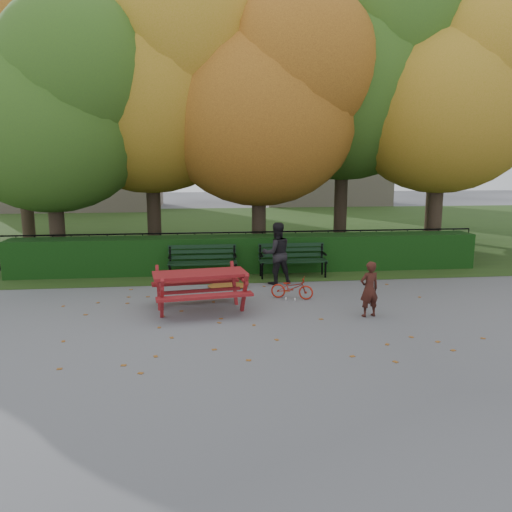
{
  "coord_description": "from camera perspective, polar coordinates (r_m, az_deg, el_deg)",
  "views": [
    {
      "loc": [
        -1.4,
        -9.26,
        2.99
      ],
      "look_at": [
        -0.15,
        1.42,
        1.0
      ],
      "focal_mm": 35.0,
      "sensor_mm": 36.0,
      "label": 1
    }
  ],
  "objects": [
    {
      "name": "leaf_scatter",
      "position": [
        10.12,
        1.58,
        -6.68
      ],
      "size": [
        9.0,
        5.7,
        0.01
      ],
      "primitive_type": null,
      "color": "brown",
      "rests_on": "ground"
    },
    {
      "name": "hedge",
      "position": [
        14.06,
        -0.86,
        0.28
      ],
      "size": [
        13.0,
        0.9,
        1.0
      ],
      "primitive_type": "cube",
      "color": "black",
      "rests_on": "ground"
    },
    {
      "name": "tree_d",
      "position": [
        17.57,
        11.63,
        20.08
      ],
      "size": [
        7.14,
        6.8,
        9.58
      ],
      "color": "#31221A",
      "rests_on": "ground"
    },
    {
      "name": "child",
      "position": [
        10.11,
        12.82,
        -3.71
      ],
      "size": [
        0.46,
        0.35,
        1.12
      ],
      "primitive_type": "imported",
      "rotation": [
        0.0,
        0.0,
        3.36
      ],
      "color": "#3B1913",
      "rests_on": "ground"
    },
    {
      "name": "picnic_table",
      "position": [
        10.3,
        -6.41,
        -2.85
      ],
      "size": [
        2.09,
        1.78,
        0.92
      ],
      "rotation": [
        0.0,
        0.0,
        0.15
      ],
      "color": "maroon",
      "rests_on": "ground"
    },
    {
      "name": "iron_fence",
      "position": [
        14.83,
        -1.17,
        0.96
      ],
      "size": [
        14.0,
        0.04,
        1.02
      ],
      "color": "black",
      "rests_on": "ground"
    },
    {
      "name": "tree_e",
      "position": [
        17.12,
        21.93,
        16.78
      ],
      "size": [
        6.09,
        5.8,
        8.16
      ],
      "color": "#31221A",
      "rests_on": "ground"
    },
    {
      "name": "ground",
      "position": [
        9.83,
        1.84,
        -7.22
      ],
      "size": [
        90.0,
        90.0,
        0.0
      ],
      "primitive_type": "plane",
      "color": "slate",
      "rests_on": "ground"
    },
    {
      "name": "leaf_pile",
      "position": [
        12.32,
        -3.22,
        -3.41
      ],
      "size": [
        1.06,
        0.78,
        0.07
      ],
      "primitive_type": "ellipsoid",
      "rotation": [
        0.0,
        0.0,
        -0.08
      ],
      "color": "brown",
      "rests_on": "ground"
    },
    {
      "name": "tree_a",
      "position": [
        15.39,
        -21.71,
        15.47
      ],
      "size": [
        5.88,
        5.6,
        7.48
      ],
      "color": "#31221A",
      "rests_on": "ground"
    },
    {
      "name": "grass_strip",
      "position": [
        23.5,
        -3.21,
        3.17
      ],
      "size": [
        90.0,
        90.0,
        0.0
      ],
      "primitive_type": "plane",
      "color": "#263C16",
      "rests_on": "ground"
    },
    {
      "name": "tree_g",
      "position": [
        21.5,
        21.17,
        16.17
      ],
      "size": [
        6.3,
        6.0,
        8.55
      ],
      "color": "#31221A",
      "rests_on": "ground"
    },
    {
      "name": "adult",
      "position": [
        12.51,
        2.36,
        0.31
      ],
      "size": [
        0.85,
        0.72,
        1.56
      ],
      "primitive_type": "imported",
      "rotation": [
        0.0,
        0.0,
        3.32
      ],
      "color": "black",
      "rests_on": "ground"
    },
    {
      "name": "tree_b",
      "position": [
        16.22,
        -10.88,
        18.86
      ],
      "size": [
        6.72,
        6.4,
        8.79
      ],
      "color": "#31221A",
      "rests_on": "ground"
    },
    {
      "name": "tree_f",
      "position": [
        19.56,
        -24.87,
        17.5
      ],
      "size": [
        6.93,
        6.6,
        9.19
      ],
      "color": "#31221A",
      "rests_on": "ground"
    },
    {
      "name": "bicycle",
      "position": [
        11.24,
        4.14,
        -3.64
      ],
      "size": [
        1.01,
        0.64,
        0.5
      ],
      "primitive_type": "imported",
      "rotation": [
        0.0,
        0.0,
        1.22
      ],
      "color": "#AB1F0F",
      "rests_on": "ground"
    },
    {
      "name": "building_right",
      "position": [
        38.55,
        7.72,
        14.87
      ],
      "size": [
        9.0,
        6.0,
        12.0
      ],
      "primitive_type": "cube",
      "color": "tan",
      "rests_on": "ground"
    },
    {
      "name": "bench_right",
      "position": [
        13.43,
        4.16,
        -0.14
      ],
      "size": [
        1.8,
        0.57,
        0.88
      ],
      "color": "black",
      "rests_on": "ground"
    },
    {
      "name": "tree_c",
      "position": [
        15.5,
        1.74,
        17.28
      ],
      "size": [
        6.3,
        6.0,
        8.0
      ],
      "color": "#31221A",
      "rests_on": "ground"
    },
    {
      "name": "bench_left",
      "position": [
        13.2,
        -6.13,
        -0.36
      ],
      "size": [
        1.8,
        0.57,
        0.88
      ],
      "color": "black",
      "rests_on": "ground"
    },
    {
      "name": "building_left",
      "position": [
        36.35,
        -19.57,
        17.03
      ],
      "size": [
        10.0,
        7.0,
        15.0
      ],
      "primitive_type": "cube",
      "color": "tan",
      "rests_on": "ground"
    }
  ]
}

